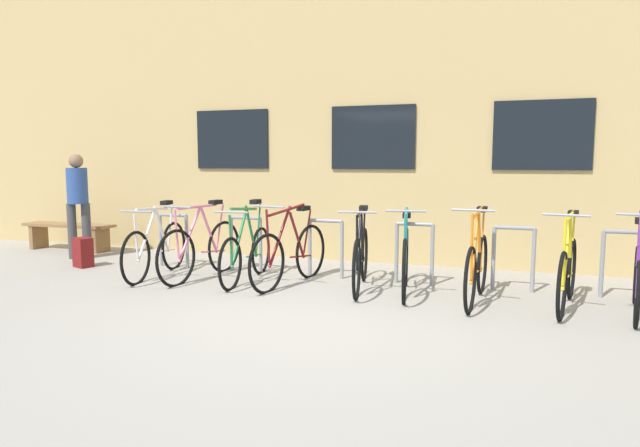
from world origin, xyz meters
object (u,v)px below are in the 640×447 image
(bicycle_yellow, at_px, (567,272))
(wooden_bench, at_px, (69,231))
(bicycle_purple, at_px, (637,278))
(person_by_bench, at_px, (78,199))
(bicycle_white, at_px, (156,248))
(bicycle_pink, at_px, (202,249))
(bicycle_maroon, at_px, (290,254))
(bicycle_black, at_px, (361,257))
(bicycle_orange, at_px, (477,267))
(bicycle_teal, at_px, (405,260))
(bicycle_green, at_px, (247,252))
(backpack, at_px, (83,252))

(bicycle_yellow, distance_m, wooden_bench, 8.08)
(bicycle_purple, xyz_separation_m, person_by_bench, (-7.86, 0.71, 0.60))
(person_by_bench, bearing_deg, bicycle_white, -20.53)
(wooden_bench, bearing_deg, bicycle_pink, -19.97)
(bicycle_white, height_order, person_by_bench, person_by_bench)
(bicycle_maroon, height_order, bicycle_white, bicycle_maroon)
(bicycle_black, distance_m, bicycle_orange, 1.41)
(bicycle_black, distance_m, bicycle_white, 2.87)
(bicycle_orange, distance_m, bicycle_teal, 0.85)
(bicycle_yellow, bearing_deg, bicycle_teal, 176.24)
(bicycle_white, relative_size, wooden_bench, 1.01)
(person_by_bench, bearing_deg, bicycle_pink, -13.97)
(bicycle_yellow, bearing_deg, bicycle_purple, -0.84)
(bicycle_white, xyz_separation_m, bicycle_green, (1.32, 0.13, -0.01))
(bicycle_purple, bearing_deg, bicycle_white, -179.63)
(bicycle_purple, distance_m, bicycle_white, 5.86)
(bicycle_teal, distance_m, backpack, 4.84)
(bicycle_teal, bearing_deg, bicycle_pink, -178.37)
(bicycle_yellow, height_order, bicycle_green, bicycle_yellow)
(bicycle_pink, xyz_separation_m, bicycle_black, (2.19, 0.10, -0.01))
(bicycle_maroon, bearing_deg, bicycle_orange, -3.22)
(bicycle_green, bearing_deg, bicycle_white, -174.51)
(wooden_bench, bearing_deg, bicycle_white, -25.70)
(bicycle_orange, bearing_deg, bicycle_yellow, 3.48)
(bicycle_orange, relative_size, bicycle_teal, 0.99)
(bicycle_purple, height_order, backpack, bicycle_purple)
(bicycle_white, height_order, bicycle_green, bicycle_green)
(bicycle_yellow, xyz_separation_m, person_by_bench, (-7.19, 0.70, 0.58))
(bicycle_purple, distance_m, bicycle_green, 4.54)
(bicycle_green, height_order, wooden_bench, bicycle_green)
(bicycle_purple, xyz_separation_m, bicycle_black, (-3.00, 0.15, 0.02))
(bicycle_maroon, xyz_separation_m, bicycle_green, (-0.62, 0.01, -0.02))
(bicycle_maroon, xyz_separation_m, bicycle_white, (-1.94, -0.12, -0.01))
(wooden_bench, bearing_deg, bicycle_teal, -10.73)
(bicycle_orange, bearing_deg, backpack, 178.15)
(bicycle_maroon, bearing_deg, bicycle_white, -176.46)
(bicycle_black, relative_size, backpack, 3.94)
(bicycle_purple, relative_size, bicycle_teal, 0.99)
(bicycle_green, distance_m, wooden_bench, 4.28)
(bicycle_black, height_order, bicycle_green, bicycle_green)
(bicycle_white, bearing_deg, backpack, 173.01)
(bicycle_maroon, distance_m, bicycle_orange, 2.32)
(bicycle_yellow, distance_m, bicycle_teal, 1.78)
(bicycle_black, xyz_separation_m, bicycle_orange, (1.40, -0.20, 0.01))
(bicycle_pink, height_order, bicycle_yellow, bicycle_yellow)
(bicycle_maroon, height_order, bicycle_orange, bicycle_orange)
(bicycle_black, bearing_deg, bicycle_yellow, -3.39)
(bicycle_white, relative_size, bicycle_teal, 1.04)
(bicycle_pink, bearing_deg, backpack, 177.57)
(bicycle_yellow, height_order, backpack, bicycle_yellow)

